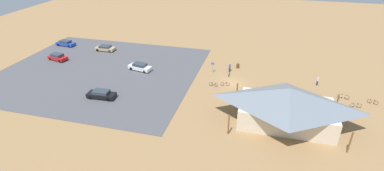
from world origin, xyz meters
TOP-DOWN VIEW (x-y plane):
  - ground at (0.00, 0.00)m, footprint 160.00×160.00m
  - parking_lot_asphalt at (26.08, 1.55)m, footprint 38.20×33.56m
  - bike_pavilion at (-9.11, 10.70)m, footprint 15.37×9.69m
  - trash_bin at (-0.33, -6.84)m, footprint 0.60×0.60m
  - lot_sign at (4.23, -3.39)m, footprint 0.56×0.08m
  - bicycle_yellow_near_porch at (0.87, -2.89)m, footprint 0.48×1.66m
  - bicycle_red_lone_east at (-22.91, 1.72)m, footprint 1.57×0.61m
  - bicycle_teal_edge_north at (-20.01, 3.61)m, footprint 1.78×0.48m
  - bicycle_purple_yard_front at (1.00, 1.48)m, footprint 1.60×0.49m
  - bicycle_white_lone_west at (-18.66, 1.17)m, footprint 1.81×0.48m
  - bicycle_blue_by_bin at (-18.59, 5.43)m, footprint 1.64×0.59m
  - bicycle_black_yard_left at (2.93, 2.25)m, footprint 1.65×0.48m
  - car_white_near_entry at (18.37, -0.74)m, footprint 4.96×2.70m
  - car_black_end_stall at (20.11, 11.04)m, footprint 4.76×2.07m
  - car_tan_inner_stall at (30.55, -8.72)m, footprint 4.48×1.95m
  - car_red_mid_lot at (37.54, -1.06)m, footprint 4.55×2.67m
  - car_blue_far_end at (41.50, -9.29)m, footprint 4.80×2.21m
  - visitor_by_pavilion at (-15.02, -2.91)m, footprint 0.36×0.36m
  - visitor_at_bikes at (1.05, -4.73)m, footprint 0.36×0.36m

SIDE VIEW (x-z plane):
  - ground at x=0.00m, z-range 0.00..0.00m
  - parking_lot_asphalt at x=26.08m, z-range 0.00..0.05m
  - bicycle_black_yard_left at x=2.93m, z-range -0.03..0.73m
  - bicycle_purple_yard_front at x=1.00m, z-range -0.05..0.76m
  - bicycle_yellow_near_porch at x=0.87m, z-range -0.05..0.76m
  - bicycle_red_lone_east at x=-22.91m, z-range -0.05..0.78m
  - bicycle_teal_edge_north at x=-20.01m, z-range -0.03..0.79m
  - bicycle_blue_by_bin at x=-18.59m, z-range -0.06..0.84m
  - bicycle_white_lone_west at x=-18.66m, z-range -0.02..0.82m
  - trash_bin at x=-0.33m, z-range 0.00..0.90m
  - car_tan_inner_stall at x=30.55m, z-range 0.06..1.30m
  - car_blue_far_end at x=41.50m, z-range 0.05..1.39m
  - car_black_end_stall at x=20.11m, z-range 0.05..1.42m
  - car_red_mid_lot at x=37.54m, z-range 0.04..1.50m
  - car_white_near_entry at x=18.37m, z-range 0.04..1.50m
  - visitor_at_bikes at x=1.05m, z-range 0.04..1.79m
  - visitor_by_pavilion at x=-15.02m, z-range 0.05..1.84m
  - lot_sign at x=4.23m, z-range 0.31..2.51m
  - bike_pavilion at x=-9.11m, z-range 0.31..5.98m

